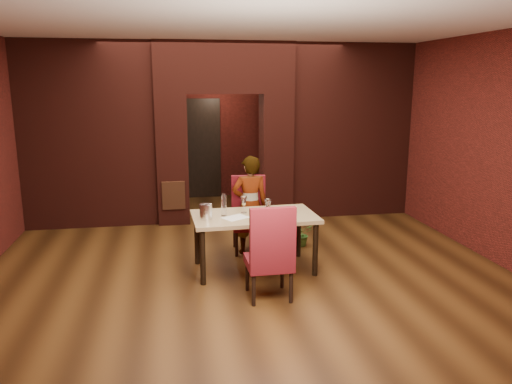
# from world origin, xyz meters

# --- Properties ---
(floor) EXTENTS (8.00, 8.00, 0.00)m
(floor) POSITION_xyz_m (0.00, 0.00, 0.00)
(floor) COLOR #4D2E13
(floor) RESTS_ON ground
(ceiling) EXTENTS (7.00, 8.00, 0.04)m
(ceiling) POSITION_xyz_m (0.00, 0.00, 3.20)
(ceiling) COLOR silver
(ceiling) RESTS_ON ground
(wall_back) EXTENTS (7.00, 0.04, 3.20)m
(wall_back) POSITION_xyz_m (0.00, 4.00, 1.60)
(wall_back) COLOR maroon
(wall_back) RESTS_ON ground
(wall_front) EXTENTS (7.00, 0.04, 3.20)m
(wall_front) POSITION_xyz_m (0.00, -4.00, 1.60)
(wall_front) COLOR maroon
(wall_front) RESTS_ON ground
(wall_right) EXTENTS (0.04, 8.00, 3.20)m
(wall_right) POSITION_xyz_m (3.50, 0.00, 1.60)
(wall_right) COLOR maroon
(wall_right) RESTS_ON ground
(pillar_left) EXTENTS (0.55, 0.55, 2.30)m
(pillar_left) POSITION_xyz_m (-0.95, 2.00, 1.15)
(pillar_left) COLOR maroon
(pillar_left) RESTS_ON ground
(pillar_right) EXTENTS (0.55, 0.55, 2.30)m
(pillar_right) POSITION_xyz_m (0.95, 2.00, 1.15)
(pillar_right) COLOR maroon
(pillar_right) RESTS_ON ground
(lintel) EXTENTS (2.45, 0.55, 0.90)m
(lintel) POSITION_xyz_m (0.00, 2.00, 2.75)
(lintel) COLOR maroon
(lintel) RESTS_ON ground
(wing_wall_left) EXTENTS (2.28, 0.35, 3.20)m
(wing_wall_left) POSITION_xyz_m (-2.36, 2.00, 1.60)
(wing_wall_left) COLOR maroon
(wing_wall_left) RESTS_ON ground
(wing_wall_right) EXTENTS (2.28, 0.35, 3.20)m
(wing_wall_right) POSITION_xyz_m (2.36, 2.00, 1.60)
(wing_wall_right) COLOR maroon
(wing_wall_right) RESTS_ON ground
(vent_panel) EXTENTS (0.40, 0.03, 0.50)m
(vent_panel) POSITION_xyz_m (-0.95, 1.71, 0.55)
(vent_panel) COLOR #A95931
(vent_panel) RESTS_ON ground
(rear_door) EXTENTS (0.90, 0.08, 2.10)m
(rear_door) POSITION_xyz_m (-0.40, 3.94, 1.05)
(rear_door) COLOR black
(rear_door) RESTS_ON ground
(rear_door_frame) EXTENTS (1.02, 0.04, 2.22)m
(rear_door_frame) POSITION_xyz_m (-0.40, 3.90, 1.05)
(rear_door_frame) COLOR black
(rear_door_frame) RESTS_ON ground
(dining_table) EXTENTS (1.68, 0.98, 0.77)m
(dining_table) POSITION_xyz_m (0.10, -0.63, 0.38)
(dining_table) COLOR tan
(dining_table) RESTS_ON ground
(chair_far) EXTENTS (0.54, 0.54, 1.13)m
(chair_far) POSITION_xyz_m (0.15, 0.12, 0.56)
(chair_far) COLOR maroon
(chair_far) RESTS_ON ground
(chair_near) EXTENTS (0.53, 0.53, 1.15)m
(chair_near) POSITION_xyz_m (0.11, -1.53, 0.57)
(chair_near) COLOR maroon
(chair_near) RESTS_ON ground
(person_seated) EXTENTS (0.54, 0.36, 1.47)m
(person_seated) POSITION_xyz_m (0.15, 0.06, 0.73)
(person_seated) COLOR white
(person_seated) RESTS_ON ground
(wine_glass_a) EXTENTS (0.09, 0.09, 0.23)m
(wine_glass_a) POSITION_xyz_m (-0.03, -0.50, 0.88)
(wine_glass_a) COLOR white
(wine_glass_a) RESTS_ON dining_table
(wine_glass_b) EXTENTS (0.09, 0.09, 0.21)m
(wine_glass_b) POSITION_xyz_m (0.27, -0.65, 0.88)
(wine_glass_b) COLOR white
(wine_glass_b) RESTS_ON dining_table
(wine_glass_c) EXTENTS (0.07, 0.07, 0.18)m
(wine_glass_c) POSITION_xyz_m (0.27, -0.66, 0.86)
(wine_glass_c) COLOR white
(wine_glass_c) RESTS_ON dining_table
(tasting_sheet) EXTENTS (0.40, 0.37, 0.00)m
(tasting_sheet) POSITION_xyz_m (-0.17, -0.73, 0.77)
(tasting_sheet) COLOR white
(tasting_sheet) RESTS_ON dining_table
(wine_bucket) EXTENTS (0.16, 0.16, 0.20)m
(wine_bucket) POSITION_xyz_m (-0.56, -0.73, 0.87)
(wine_bucket) COLOR silver
(wine_bucket) RESTS_ON dining_table
(water_bottle) EXTENTS (0.07, 0.07, 0.30)m
(water_bottle) POSITION_xyz_m (-0.31, -0.60, 0.92)
(water_bottle) COLOR white
(water_bottle) RESTS_ON dining_table
(potted_plant) EXTENTS (0.43, 0.40, 0.39)m
(potted_plant) POSITION_xyz_m (0.99, 0.25, 0.19)
(potted_plant) COLOR #3C6D2A
(potted_plant) RESTS_ON ground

